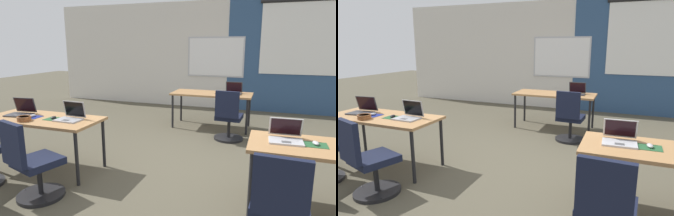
% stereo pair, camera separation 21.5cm
% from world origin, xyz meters
% --- Properties ---
extents(ground_plane, '(24.00, 24.00, 0.00)m').
position_xyz_m(ground_plane, '(0.00, 0.00, 0.00)').
color(ground_plane, '#4C4738').
extents(back_wall_assembly, '(10.00, 0.27, 2.80)m').
position_xyz_m(back_wall_assembly, '(0.05, 4.20, 1.41)').
color(back_wall_assembly, silver).
rests_on(back_wall_assembly, ground).
extents(desk_near_left, '(1.60, 0.70, 0.72)m').
position_xyz_m(desk_near_left, '(-1.75, -0.60, 0.66)').
color(desk_near_left, '#A37547').
rests_on(desk_near_left, ground).
extents(desk_near_right, '(1.60, 0.70, 0.72)m').
position_xyz_m(desk_near_right, '(1.75, -0.60, 0.66)').
color(desk_near_right, '#A37547').
rests_on(desk_near_right, ground).
extents(desk_far_center, '(1.60, 0.70, 0.72)m').
position_xyz_m(desk_far_center, '(0.00, 2.20, 0.66)').
color(desk_far_center, '#A37547').
rests_on(desk_far_center, ground).
extents(laptop_near_left_end, '(0.36, 0.33, 0.23)m').
position_xyz_m(laptop_near_left_end, '(-2.16, -0.57, 0.77)').
color(laptop_near_left_end, '#333338').
rests_on(laptop_near_left_end, desk_near_left).
extents(mousepad_near_left_end, '(0.22, 0.19, 0.00)m').
position_xyz_m(mousepad_near_left_end, '(-1.90, -0.62, 0.72)').
color(mousepad_near_left_end, navy).
rests_on(mousepad_near_left_end, desk_near_left).
extents(mouse_near_left_end, '(0.07, 0.11, 0.03)m').
position_xyz_m(mouse_near_left_end, '(-1.90, -0.62, 0.74)').
color(mouse_near_left_end, '#B2B2B7').
rests_on(mouse_near_left_end, mousepad_near_left_end).
extents(laptop_near_left_inner, '(0.34, 0.28, 0.24)m').
position_xyz_m(laptop_near_left_inner, '(-1.32, -0.57, 0.77)').
color(laptop_near_left_inner, '#9E9EA3').
rests_on(laptop_near_left_inner, desk_near_left).
extents(mousepad_near_left_inner, '(0.22, 0.19, 0.00)m').
position_xyz_m(mousepad_near_left_inner, '(-1.56, -0.61, 0.72)').
color(mousepad_near_left_inner, '#23512D').
rests_on(mousepad_near_left_inner, desk_near_left).
extents(mouse_near_left_inner, '(0.08, 0.11, 0.03)m').
position_xyz_m(mouse_near_left_inner, '(-1.56, -0.61, 0.74)').
color(mouse_near_left_inner, black).
rests_on(mouse_near_left_inner, mousepad_near_left_inner).
extents(chair_near_left_inner, '(0.55, 0.60, 0.92)m').
position_xyz_m(chair_near_left_inner, '(-1.26, -1.34, 0.38)').
color(chair_near_left_inner, black).
rests_on(chair_near_left_inner, ground).
extents(laptop_near_right_inner, '(0.34, 0.33, 0.22)m').
position_xyz_m(laptop_near_right_inner, '(1.31, -0.53, 0.77)').
color(laptop_near_right_inner, '#B7B7BC').
rests_on(laptop_near_right_inner, desk_near_right).
extents(mousepad_near_right_inner, '(0.22, 0.19, 0.00)m').
position_xyz_m(mousepad_near_right_inner, '(1.59, -0.58, 0.72)').
color(mousepad_near_right_inner, '#23512D').
rests_on(mousepad_near_right_inner, desk_near_right).
extents(mouse_near_right_inner, '(0.08, 0.11, 0.03)m').
position_xyz_m(mouse_near_right_inner, '(1.59, -0.58, 0.74)').
color(mouse_near_right_inner, '#B2B2B7').
rests_on(mouse_near_right_inner, mousepad_near_right_inner).
extents(laptop_far_right, '(0.33, 0.29, 0.23)m').
position_xyz_m(laptop_far_right, '(0.43, 2.26, 0.77)').
color(laptop_far_right, '#333338').
rests_on(laptop_far_right, desk_far_center).
extents(mousepad_far_right, '(0.22, 0.19, 0.00)m').
position_xyz_m(mousepad_far_right, '(0.18, 2.24, 0.72)').
color(mousepad_far_right, black).
rests_on(mousepad_far_right, desk_far_center).
extents(mouse_far_right, '(0.08, 0.11, 0.03)m').
position_xyz_m(mouse_far_right, '(0.18, 2.24, 0.74)').
color(mouse_far_right, black).
rests_on(mouse_far_right, mousepad_far_right).
extents(chair_far_right, '(0.52, 0.55, 0.92)m').
position_xyz_m(chair_far_right, '(0.46, 1.44, 0.38)').
color(chair_far_right, black).
rests_on(chair_far_right, ground).
extents(snack_bowl, '(0.18, 0.18, 0.06)m').
position_xyz_m(snack_bowl, '(-1.85, -0.82, 0.76)').
color(snack_bowl, brown).
rests_on(snack_bowl, desk_near_left).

